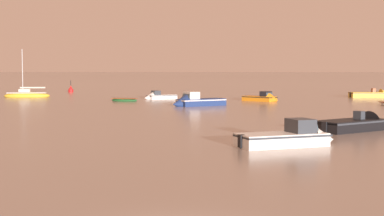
% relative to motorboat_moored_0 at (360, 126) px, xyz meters
% --- Properties ---
extents(motorboat_moored_0, '(6.74, 5.81, 2.29)m').
position_rel_motorboat_moored_0_xyz_m(motorboat_moored_0, '(0.00, 0.00, 0.00)').
color(motorboat_moored_0, black).
rests_on(motorboat_moored_0, ground).
extents(motorboat_moored_2, '(6.52, 2.75, 2.17)m').
position_rel_motorboat_moored_0_xyz_m(motorboat_moored_2, '(13.54, 46.09, -0.02)').
color(motorboat_moored_2, gold).
rests_on(motorboat_moored_2, ground).
extents(motorboat_moored_3, '(6.75, 4.43, 2.43)m').
position_rel_motorboat_moored_0_xyz_m(motorboat_moored_3, '(-6.08, -8.87, 0.05)').
color(motorboat_moored_3, white).
rests_on(motorboat_moored_3, ground).
extents(motorboat_moored_4, '(6.93, 5.44, 2.55)m').
position_rel_motorboat_moored_0_xyz_m(motorboat_moored_4, '(-13.26, 26.29, 0.07)').
color(motorboat_moored_4, navy).
rests_on(motorboat_moored_4, ground).
extents(rowboat_moored_3, '(3.90, 2.26, 0.58)m').
position_rel_motorboat_moored_0_xyz_m(rowboat_moored_3, '(-22.89, 35.40, -0.16)').
color(rowboat_moored_3, '#23602D').
rests_on(rowboat_moored_3, ground).
extents(sailboat_moored_3, '(7.04, 3.09, 7.62)m').
position_rel_motorboat_moored_0_xyz_m(sailboat_moored_3, '(-39.01, 44.69, 0.02)').
color(sailboat_moored_3, gold).
rests_on(sailboat_moored_3, ground).
extents(motorboat_moored_5, '(5.01, 3.87, 1.84)m').
position_rel_motorboat_moored_0_xyz_m(motorboat_moored_5, '(-18.87, 40.55, -0.04)').
color(motorboat_moored_5, white).
rests_on(motorboat_moored_5, ground).
extents(motorboat_moored_6, '(5.27, 4.89, 2.04)m').
position_rel_motorboat_moored_0_xyz_m(motorboat_moored_6, '(-3.97, 35.75, -0.01)').
color(motorboat_moored_6, orange).
rests_on(motorboat_moored_6, ground).
extents(channel_buoy, '(0.90, 0.90, 2.30)m').
position_rel_motorboat_moored_0_xyz_m(channel_buoy, '(-36.41, 62.23, 0.15)').
color(channel_buoy, red).
rests_on(channel_buoy, ground).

